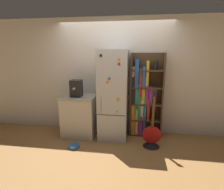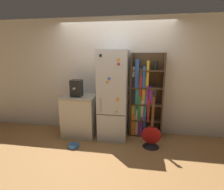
% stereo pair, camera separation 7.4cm
% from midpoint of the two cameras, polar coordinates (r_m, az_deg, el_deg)
% --- Properties ---
extents(ground_plane, '(16.00, 16.00, 0.00)m').
position_cam_midpoint_polar(ground_plane, '(3.96, -0.39, -14.03)').
color(ground_plane, '#A87542').
extents(wall_back, '(8.00, 0.05, 2.60)m').
position_cam_midpoint_polar(wall_back, '(4.02, 0.59, 5.90)').
color(wall_back, silver).
rests_on(wall_back, ground_plane).
extents(refrigerator, '(0.60, 0.66, 1.90)m').
position_cam_midpoint_polar(refrigerator, '(3.75, -0.12, -0.09)').
color(refrigerator, silver).
rests_on(refrigerator, ground_plane).
extents(bookshelf, '(0.70, 0.29, 1.84)m').
position_cam_midpoint_polar(bookshelf, '(3.93, 9.44, -0.99)').
color(bookshelf, '#4C3823').
rests_on(bookshelf, ground_plane).
extents(kitchen_counter, '(0.73, 0.65, 0.91)m').
position_cam_midpoint_polar(kitchen_counter, '(4.07, -10.91, -6.49)').
color(kitchen_counter, beige).
rests_on(kitchen_counter, ground_plane).
extents(espresso_machine, '(0.23, 0.28, 0.36)m').
position_cam_midpoint_polar(espresso_machine, '(3.86, -12.11, 2.16)').
color(espresso_machine, black).
rests_on(espresso_machine, kitchen_counter).
extents(guitar, '(0.37, 0.33, 1.17)m').
position_cam_midpoint_polar(guitar, '(3.67, 12.21, -13.74)').
color(guitar, black).
rests_on(guitar, ground_plane).
extents(pet_bowl, '(0.22, 0.22, 0.06)m').
position_cam_midpoint_polar(pet_bowl, '(3.69, -12.90, -15.94)').
color(pet_bowl, '#3366A5').
rests_on(pet_bowl, ground_plane).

